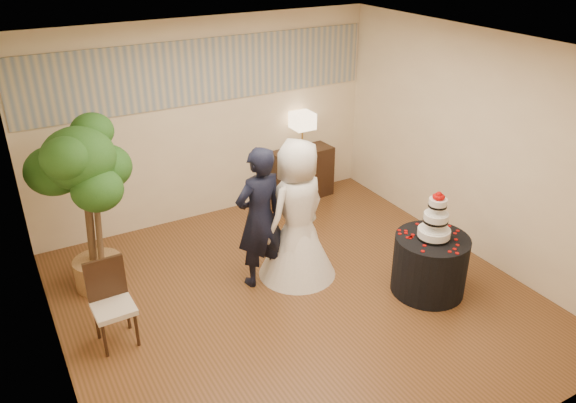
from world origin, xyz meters
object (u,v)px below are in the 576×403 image
side_chair (113,306)px  console (302,174)px  ficus_tree (87,208)px  cake_table (430,264)px  groom (260,218)px  wedding_cake (436,215)px  table_lamp (302,132)px  bride (298,210)px

side_chair → console: bearing=29.7°
ficus_tree → cake_table: bearing=-31.0°
groom → ficus_tree: 1.91m
wedding_cake → table_lamp: 2.88m
cake_table → ficus_tree: ficus_tree is taller
wedding_cake → side_chair: 3.52m
table_lamp → cake_table: bearing=-90.1°
wedding_cake → table_lamp: table_lamp is taller
ficus_tree → side_chair: ficus_tree is taller
bride → console: size_ratio=1.83×
groom → console: 2.42m
console → side_chair: size_ratio=1.05×
side_chair → table_lamp: bearing=29.7°
table_lamp → side_chair: bearing=-149.2°
wedding_cake → bride: bearing=137.3°
groom → console: (1.60, 1.75, -0.46)m
groom → side_chair: bearing=0.0°
groom → bride: bride is taller
bride → wedding_cake: bearing=120.4°
cake_table → groom: bearing=144.8°
cake_table → console: console is taller
table_lamp → side_chair: 3.98m
groom → cake_table: groom is taller
wedding_cake → side_chair: bearing=165.6°
wedding_cake → ficus_tree: ficus_tree is taller
groom → table_lamp: (1.60, 1.75, 0.22)m
bride → console: (1.15, 1.82, -0.47)m
cake_table → side_chair: bearing=165.6°
table_lamp → groom: bearing=-132.5°
bride → cake_table: (1.14, -1.05, -0.51)m
cake_table → table_lamp: table_lamp is taller
groom → bride: size_ratio=0.99×
ficus_tree → bride: bearing=-23.2°
bride → table_lamp: (1.15, 1.82, 0.21)m
cake_table → table_lamp: size_ratio=1.45×
wedding_cake → groom: bearing=144.8°
cake_table → table_lamp: (0.01, 2.88, 0.72)m
bride → side_chair: bearing=-12.0°
table_lamp → wedding_cake: bearing=-90.1°
bride → console: 2.20m
wedding_cake → console: 2.94m
wedding_cake → side_chair: (-3.37, 0.86, -0.54)m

